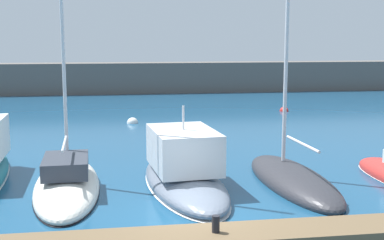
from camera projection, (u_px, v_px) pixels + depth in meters
ground_plane at (193, 220)px, 14.94m from camera, size 120.00×120.00×0.00m
dock_pier at (204, 240)px, 13.00m from camera, size 23.30×1.41×0.37m
breakwater_seawall at (136, 78)px, 50.55m from camera, size 108.00×2.90×2.98m
sailboat_ivory_second at (67, 183)px, 17.83m from camera, size 2.55×7.54×14.76m
motorboat_slate_third at (184, 171)px, 18.20m from camera, size 3.21×7.74×3.26m
sailboat_charcoal_fourth at (292, 179)px, 18.68m from camera, size 2.42×7.24×13.00m
mooring_buoy_red at (284, 111)px, 37.69m from camera, size 0.65×0.65×0.65m
mooring_buoy_white at (133, 123)px, 32.32m from camera, size 0.71×0.71×0.71m
dock_bollard at (216, 224)px, 12.98m from camera, size 0.20×0.20×0.44m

